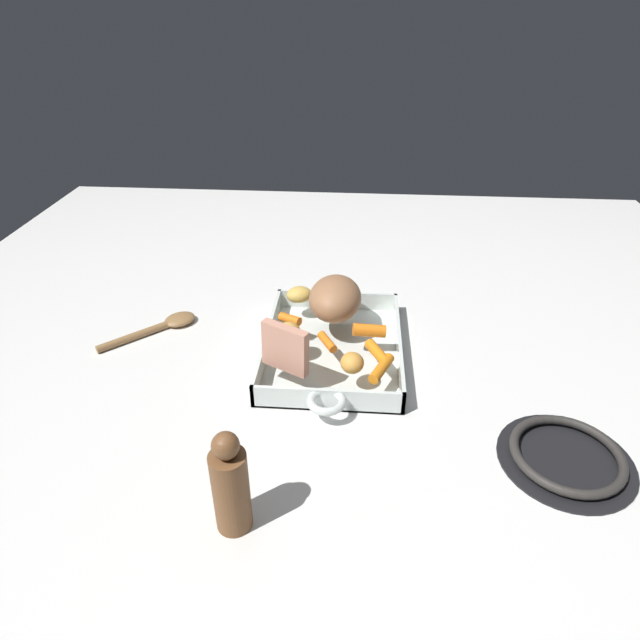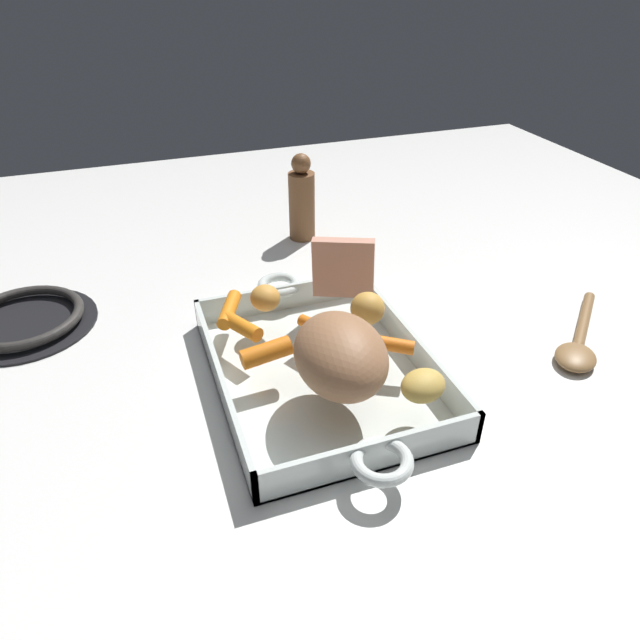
{
  "view_description": "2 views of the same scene",
  "coord_description": "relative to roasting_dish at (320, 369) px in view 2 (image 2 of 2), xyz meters",
  "views": [
    {
      "loc": [
        -0.81,
        -0.04,
        0.57
      ],
      "look_at": [
        -0.0,
        0.02,
        0.07
      ],
      "focal_mm": 30.58,
      "sensor_mm": 36.0,
      "label": 1
    },
    {
      "loc": [
        0.5,
        -0.18,
        0.44
      ],
      "look_at": [
        -0.01,
        0.01,
        0.07
      ],
      "focal_mm": 32.04,
      "sensor_mm": 36.0,
      "label": 2
    }
  ],
  "objects": [
    {
      "name": "baby_carrot_long",
      "position": [
        -0.06,
        -0.08,
        0.04
      ],
      "size": [
        0.06,
        0.04,
        0.02
      ],
      "primitive_type": "cylinder",
      "rotation": [
        1.55,
        0.0,
        2.05
      ],
      "color": "orange",
      "rests_on": "roasting_dish"
    },
    {
      "name": "stove_burner_rear",
      "position": [
        -0.24,
        -0.34,
        -0.0
      ],
      "size": [
        0.19,
        0.19,
        0.02
      ],
      "color": "black",
      "rests_on": "ground_plane"
    },
    {
      "name": "potato_corner",
      "position": [
        -0.03,
        0.07,
        0.05
      ],
      "size": [
        0.05,
        0.05,
        0.04
      ],
      "primitive_type": "ellipsoid",
      "rotation": [
        0.0,
        0.0,
        2.86
      ],
      "color": "gold",
      "rests_on": "roasting_dish"
    },
    {
      "name": "baby_carrot_short",
      "position": [
        0.03,
        0.08,
        0.04
      ],
      "size": [
        0.04,
        0.05,
        0.02
      ],
      "primitive_type": "cylinder",
      "rotation": [
        1.64,
        0.0,
        2.61
      ],
      "color": "orange",
      "rests_on": "roasting_dish"
    },
    {
      "name": "baby_carrot_northeast",
      "position": [
        -0.0,
        -0.06,
        0.04
      ],
      "size": [
        0.03,
        0.06,
        0.03
      ],
      "primitive_type": "cylinder",
      "rotation": [
        1.49,
        0.0,
        3.23
      ],
      "color": "orange",
      "rests_on": "roasting_dish"
    },
    {
      "name": "pork_roast",
      "position": [
        0.06,
        -0.0,
        0.07
      ],
      "size": [
        0.13,
        0.11,
        0.07
      ],
      "primitive_type": "ellipsoid",
      "rotation": [
        0.0,
        0.0,
        6.21
      ],
      "color": "#986846",
      "rests_on": "roasting_dish"
    },
    {
      "name": "potato_near_roast",
      "position": [
        -0.11,
        -0.04,
        0.05
      ],
      "size": [
        0.04,
        0.04,
        0.03
      ],
      "primitive_type": "ellipsoid",
      "rotation": [
        0.0,
        0.0,
        0.09
      ],
      "color": "gold",
      "rests_on": "roasting_dish"
    },
    {
      "name": "baby_carrot_center_right",
      "position": [
        -0.11,
        -0.08,
        0.04
      ],
      "size": [
        0.07,
        0.04,
        0.02
      ],
      "primitive_type": "cylinder",
      "rotation": [
        1.58,
        0.0,
        1.16
      ],
      "color": "orange",
      "rests_on": "roasting_dish"
    },
    {
      "name": "roast_slice_outer",
      "position": [
        -0.11,
        0.07,
        0.07
      ],
      "size": [
        0.05,
        0.08,
        0.08
      ],
      "primitive_type": "cube",
      "rotation": [
        -0.02,
        0.0,
        2.68
      ],
      "color": "tan",
      "rests_on": "roasting_dish"
    },
    {
      "name": "ground_plane",
      "position": [
        0.0,
        0.0,
        -0.01
      ],
      "size": [
        1.79,
        1.79,
        0.0
      ],
      "primitive_type": "plane",
      "color": "silver"
    },
    {
      "name": "potato_halved",
      "position": [
        0.11,
        0.07,
        0.04
      ],
      "size": [
        0.06,
        0.06,
        0.03
      ],
      "primitive_type": "ellipsoid",
      "rotation": [
        0.0,
        0.0,
        5.04
      ],
      "color": "gold",
      "rests_on": "roasting_dish"
    },
    {
      "name": "roasting_dish",
      "position": [
        0.0,
        0.0,
        0.0
      ],
      "size": [
        0.41,
        0.24,
        0.04
      ],
      "color": "silver",
      "rests_on": "ground_plane"
    },
    {
      "name": "baby_carrot_center_left",
      "position": [
        -0.04,
        0.01,
        0.04
      ],
      "size": [
        0.05,
        0.04,
        0.02
      ],
      "primitive_type": "cylinder",
      "rotation": [
        1.54,
        0.0,
        2.09
      ],
      "color": "orange",
      "rests_on": "roasting_dish"
    },
    {
      "name": "pepper_mill",
      "position": [
        -0.38,
        0.1,
        0.06
      ],
      "size": [
        0.04,
        0.04,
        0.15
      ],
      "color": "brown",
      "rests_on": "ground_plane"
    },
    {
      "name": "serving_spoon",
      "position": [
        0.06,
        0.33,
        -0.0
      ],
      "size": [
        0.16,
        0.16,
        0.02
      ],
      "rotation": [
        0.0,
        0.0,
        5.47
      ],
      "color": "olive",
      "rests_on": "ground_plane"
    }
  ]
}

